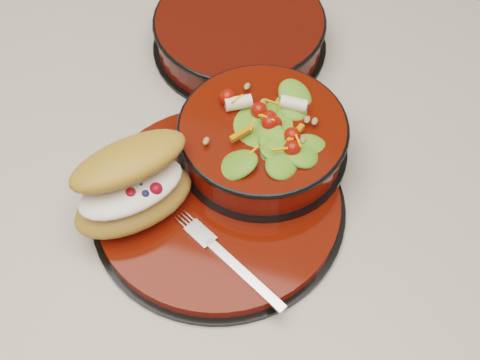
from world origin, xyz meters
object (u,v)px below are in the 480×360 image
(fork, at_px, (231,262))
(extra_bowl, at_px, (240,31))
(croissant, at_px, (134,185))
(dinner_plate, at_px, (219,204))
(island_counter, at_px, (167,274))
(salad_bowl, at_px, (263,134))

(fork, distance_m, extra_bowl, 0.36)
(croissant, distance_m, fork, 0.14)
(croissant, bearing_deg, dinner_plate, -25.62)
(fork, bearing_deg, island_counter, 74.69)
(dinner_plate, bearing_deg, extra_bowl, 102.72)
(dinner_plate, height_order, croissant, croissant)
(island_counter, xyz_separation_m, salad_bowl, (0.18, -0.02, 0.50))
(salad_bowl, bearing_deg, extra_bowl, 115.46)
(dinner_plate, bearing_deg, salad_bowl, 71.79)
(dinner_plate, relative_size, croissant, 1.75)
(croissant, height_order, fork, croissant)
(island_counter, bearing_deg, dinner_plate, -34.97)
(salad_bowl, xyz_separation_m, croissant, (-0.11, -0.12, 0.01))
(dinner_plate, height_order, fork, fork)
(croissant, xyz_separation_m, extra_bowl, (0.03, 0.31, -0.03))
(island_counter, xyz_separation_m, dinner_plate, (0.15, -0.11, 0.46))
(dinner_plate, xyz_separation_m, croissant, (-0.09, -0.04, 0.05))
(dinner_plate, bearing_deg, island_counter, 145.03)
(dinner_plate, bearing_deg, fork, -62.03)
(island_counter, xyz_separation_m, extra_bowl, (0.09, 0.16, 0.48))
(croissant, relative_size, fork, 1.26)
(croissant, distance_m, extra_bowl, 0.31)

